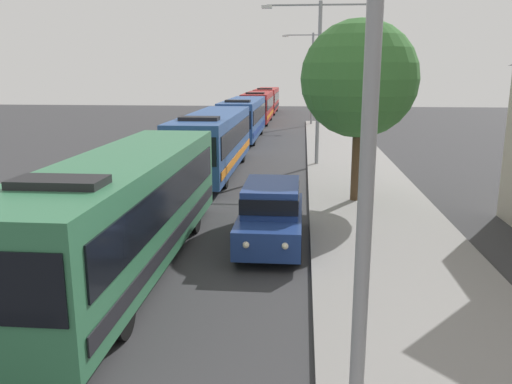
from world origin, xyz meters
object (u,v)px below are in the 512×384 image
(streetlamp_far, at_px, (312,69))
(bus_lead, at_px, (126,207))
(bus_rear, at_px, (267,100))
(streetlamp_mid, at_px, (319,67))
(bus_second_in_line, at_px, (213,140))
(bus_middle, at_px, (243,117))
(streetlamp_near, at_px, (371,97))
(bus_fourth_in_line, at_px, (258,106))
(white_suv, at_px, (271,212))
(roadside_tree, at_px, (359,79))

(streetlamp_far, bearing_deg, bus_lead, -97.99)
(bus_rear, height_order, streetlamp_mid, streetlamp_mid)
(bus_second_in_line, bearing_deg, bus_lead, -90.00)
(bus_middle, height_order, streetlamp_near, streetlamp_near)
(bus_second_in_line, xyz_separation_m, bus_middle, (-0.00, 13.67, -0.00))
(bus_second_in_line, distance_m, streetlamp_far, 25.69)
(bus_lead, relative_size, bus_fourth_in_line, 1.12)
(white_suv, bearing_deg, streetlamp_far, 87.31)
(bus_second_in_line, relative_size, white_suv, 2.49)
(roadside_tree, bearing_deg, bus_fourth_in_line, 101.58)
(streetlamp_far, height_order, roadside_tree, streetlamp_far)
(bus_middle, distance_m, bus_rear, 25.89)
(streetlamp_far, bearing_deg, streetlamp_near, -90.00)
(streetlamp_mid, bearing_deg, bus_lead, -108.63)
(bus_second_in_line, xyz_separation_m, white_suv, (3.70, -11.31, -0.66))
(streetlamp_near, bearing_deg, bus_second_in_line, 105.08)
(bus_middle, relative_size, roadside_tree, 1.64)
(bus_second_in_line, xyz_separation_m, streetlamp_near, (5.40, -20.03, 3.20))
(bus_rear, relative_size, streetlamp_mid, 1.30)
(bus_lead, xyz_separation_m, white_suv, (3.70, 2.29, -0.66))
(bus_second_in_line, bearing_deg, streetlamp_mid, 24.06)
(bus_fourth_in_line, relative_size, bus_rear, 0.95)
(bus_lead, height_order, roadside_tree, roadside_tree)
(white_suv, height_order, streetlamp_near, streetlamp_near)
(bus_second_in_line, height_order, white_suv, bus_second_in_line)
(streetlamp_mid, bearing_deg, streetlamp_far, 90.00)
(white_suv, bearing_deg, bus_lead, -148.20)
(bus_lead, distance_m, streetlamp_mid, 17.31)
(bus_lead, xyz_separation_m, bus_fourth_in_line, (-0.00, 40.36, -0.00))
(bus_middle, distance_m, bus_fourth_in_line, 13.08)
(white_suv, distance_m, streetlamp_near, 9.68)
(bus_middle, xyz_separation_m, roadside_tree, (6.70, -19.63, 3.20))
(bus_middle, xyz_separation_m, streetlamp_far, (5.40, 11.18, 3.67))
(streetlamp_mid, bearing_deg, bus_second_in_line, -155.94)
(bus_second_in_line, distance_m, bus_rear, 39.56)
(streetlamp_near, height_order, roadside_tree, streetlamp_near)
(bus_lead, xyz_separation_m, streetlamp_mid, (5.40, 16.02, 3.73))
(bus_lead, bearing_deg, bus_rear, 90.00)
(bus_middle, height_order, streetlamp_mid, streetlamp_mid)
(streetlamp_near, xyz_separation_m, streetlamp_mid, (0.00, 22.44, 0.54))
(bus_second_in_line, distance_m, bus_middle, 13.67)
(bus_second_in_line, bearing_deg, roadside_tree, -41.65)
(streetlamp_mid, bearing_deg, white_suv, -97.06)
(roadside_tree, bearing_deg, white_suv, -119.29)
(white_suv, bearing_deg, bus_second_in_line, 108.10)
(bus_middle, xyz_separation_m, white_suv, (3.70, -24.98, -0.66))
(bus_middle, bearing_deg, bus_fourth_in_line, 90.00)
(bus_middle, bearing_deg, streetlamp_far, 64.23)
(white_suv, bearing_deg, bus_middle, 98.42)
(bus_middle, distance_m, streetlamp_mid, 13.03)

